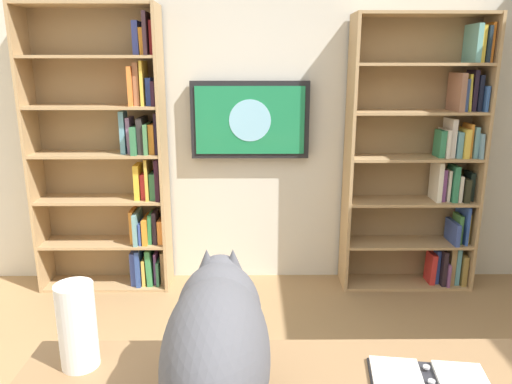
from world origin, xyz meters
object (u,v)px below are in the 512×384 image
object	(u,v)px
bookshelf_right	(116,159)
paper_towel_roll	(77,326)
bookshelf_left	(427,161)
wall_mounted_tv	(250,120)
open_binder	(431,384)
cat	(217,342)

from	to	relation	value
bookshelf_right	paper_towel_roll	world-z (taller)	bookshelf_right
bookshelf_left	bookshelf_right	bearing A→B (deg)	-0.04
wall_mounted_tv	open_binder	size ratio (longest dim) A/B	2.38
bookshelf_left	open_binder	xyz separation A→B (m)	(0.77, 2.24, -0.19)
wall_mounted_tv	paper_towel_roll	world-z (taller)	wall_mounted_tv
open_binder	paper_towel_roll	world-z (taller)	paper_towel_roll
wall_mounted_tv	cat	xyz separation A→B (m)	(0.08, 2.40, -0.29)
bookshelf_right	open_binder	distance (m)	2.69
wall_mounted_tv	paper_towel_roll	distance (m)	2.29
cat	paper_towel_roll	xyz separation A→B (m)	(0.42, -0.19, -0.06)
cat	paper_towel_roll	size ratio (longest dim) A/B	2.64
bookshelf_left	paper_towel_roll	distance (m)	2.77
bookshelf_left	wall_mounted_tv	distance (m)	1.31
cat	open_binder	bearing A→B (deg)	-172.34
bookshelf_left	paper_towel_roll	world-z (taller)	bookshelf_left
bookshelf_left	open_binder	distance (m)	2.38
bookshelf_left	open_binder	bearing A→B (deg)	71.10
bookshelf_left	paper_towel_roll	bearing A→B (deg)	50.20
open_binder	paper_towel_roll	size ratio (longest dim) A/B	1.37
bookshelf_left	bookshelf_right	size ratio (longest dim) A/B	0.97
cat	open_binder	distance (m)	0.62
cat	wall_mounted_tv	bearing A→B (deg)	-91.82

